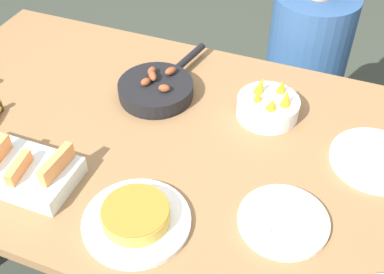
{
  "coord_description": "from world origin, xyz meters",
  "views": [
    {
      "loc": [
        0.36,
        -0.93,
        1.71
      ],
      "look_at": [
        0.0,
        0.0,
        0.78
      ],
      "focal_mm": 45.0,
      "sensor_mm": 36.0,
      "label": 1
    }
  ],
  "objects_px": {
    "frittata_plate_center": "(136,218)",
    "empty_plate_near_front": "(375,160)",
    "person_figure": "(301,88)",
    "skillet": "(157,88)",
    "melon_tray": "(17,169)",
    "empty_plate_far_left": "(283,221)",
    "fruit_bowl_mango": "(268,106)"
  },
  "relations": [
    {
      "from": "skillet",
      "to": "empty_plate_near_front",
      "type": "xyz_separation_m",
      "value": [
        0.68,
        -0.05,
        -0.02
      ]
    },
    {
      "from": "melon_tray",
      "to": "empty_plate_near_front",
      "type": "relative_size",
      "value": 1.27
    },
    {
      "from": "frittata_plate_center",
      "to": "person_figure",
      "type": "height_order",
      "value": "person_figure"
    },
    {
      "from": "empty_plate_far_left",
      "to": "frittata_plate_center",
      "type": "bearing_deg",
      "value": -158.42
    },
    {
      "from": "melon_tray",
      "to": "empty_plate_near_front",
      "type": "xyz_separation_m",
      "value": [
        0.88,
        0.4,
        -0.02
      ]
    },
    {
      "from": "fruit_bowl_mango",
      "to": "melon_tray",
      "type": "bearing_deg",
      "value": -138.33
    },
    {
      "from": "empty_plate_near_front",
      "to": "skillet",
      "type": "bearing_deg",
      "value": 175.58
    },
    {
      "from": "skillet",
      "to": "empty_plate_far_left",
      "type": "relative_size",
      "value": 1.78
    },
    {
      "from": "empty_plate_far_left",
      "to": "person_figure",
      "type": "xyz_separation_m",
      "value": [
        -0.11,
        0.92,
        -0.28
      ]
    },
    {
      "from": "melon_tray",
      "to": "empty_plate_far_left",
      "type": "distance_m",
      "value": 0.7
    },
    {
      "from": "frittata_plate_center",
      "to": "fruit_bowl_mango",
      "type": "xyz_separation_m",
      "value": [
        0.19,
        0.52,
        0.01
      ]
    },
    {
      "from": "fruit_bowl_mango",
      "to": "person_figure",
      "type": "xyz_separation_m",
      "value": [
        0.03,
        0.54,
        -0.3
      ]
    },
    {
      "from": "frittata_plate_center",
      "to": "empty_plate_near_front",
      "type": "relative_size",
      "value": 1.07
    },
    {
      "from": "person_figure",
      "to": "fruit_bowl_mango",
      "type": "bearing_deg",
      "value": -93.57
    },
    {
      "from": "empty_plate_near_front",
      "to": "empty_plate_far_left",
      "type": "xyz_separation_m",
      "value": [
        -0.19,
        -0.3,
        0.0
      ]
    },
    {
      "from": "melon_tray",
      "to": "frittata_plate_center",
      "type": "bearing_deg",
      "value": -3.94
    },
    {
      "from": "frittata_plate_center",
      "to": "empty_plate_far_left",
      "type": "relative_size",
      "value": 1.19
    },
    {
      "from": "skillet",
      "to": "person_figure",
      "type": "xyz_separation_m",
      "value": [
        0.39,
        0.57,
        -0.3
      ]
    },
    {
      "from": "skillet",
      "to": "fruit_bowl_mango",
      "type": "height_order",
      "value": "fruit_bowl_mango"
    },
    {
      "from": "skillet",
      "to": "empty_plate_far_left",
      "type": "xyz_separation_m",
      "value": [
        0.5,
        -0.35,
        -0.02
      ]
    },
    {
      "from": "empty_plate_near_front",
      "to": "person_figure",
      "type": "relative_size",
      "value": 0.22
    },
    {
      "from": "person_figure",
      "to": "empty_plate_near_front",
      "type": "bearing_deg",
      "value": -64.56
    },
    {
      "from": "person_figure",
      "to": "melon_tray",
      "type": "bearing_deg",
      "value": -119.68
    },
    {
      "from": "fruit_bowl_mango",
      "to": "frittata_plate_center",
      "type": "bearing_deg",
      "value": -110.4
    },
    {
      "from": "skillet",
      "to": "frittata_plate_center",
      "type": "bearing_deg",
      "value": -150.27
    },
    {
      "from": "melon_tray",
      "to": "frittata_plate_center",
      "type": "height_order",
      "value": "melon_tray"
    },
    {
      "from": "skillet",
      "to": "fruit_bowl_mango",
      "type": "bearing_deg",
      "value": -73.42
    },
    {
      "from": "empty_plate_far_left",
      "to": "melon_tray",
      "type": "bearing_deg",
      "value": -171.22
    },
    {
      "from": "empty_plate_near_front",
      "to": "person_figure",
      "type": "bearing_deg",
      "value": 115.44
    },
    {
      "from": "empty_plate_far_left",
      "to": "skillet",
      "type": "bearing_deg",
      "value": 144.8
    },
    {
      "from": "fruit_bowl_mango",
      "to": "person_figure",
      "type": "distance_m",
      "value": 0.62
    },
    {
      "from": "melon_tray",
      "to": "empty_plate_near_front",
      "type": "bearing_deg",
      "value": 24.63
    }
  ]
}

